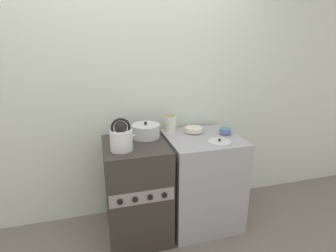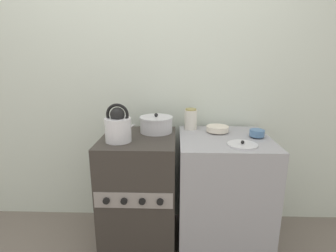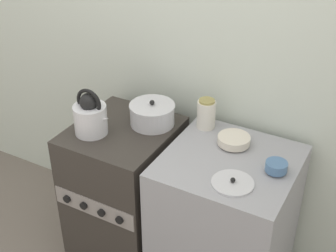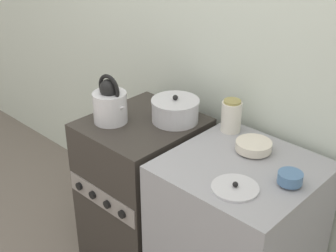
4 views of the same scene
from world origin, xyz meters
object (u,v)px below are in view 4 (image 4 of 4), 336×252
at_px(cooking_pot, 175,110).
at_px(storage_jar, 231,116).
at_px(kettle, 110,103).
at_px(loose_pot_lid, 235,188).
at_px(small_ceramic_bowl, 290,178).
at_px(stove, 143,191).
at_px(enamel_bowl, 254,146).

height_order(cooking_pot, storage_jar, storage_jar).
bearing_deg(kettle, loose_pot_lid, -2.55).
distance_m(kettle, small_ceramic_bowl, 1.00).
distance_m(kettle, loose_pot_lid, 0.84).
height_order(stove, enamel_bowl, enamel_bowl).
height_order(stove, loose_pot_lid, loose_pot_lid).
xyz_separation_m(enamel_bowl, loose_pot_lid, (0.12, -0.31, -0.02)).
relative_size(storage_jar, loose_pot_lid, 0.84).
xyz_separation_m(stove, kettle, (-0.12, -0.11, 0.55)).
bearing_deg(small_ceramic_bowl, cooking_pot, 172.80).
height_order(enamel_bowl, small_ceramic_bowl, small_ceramic_bowl).
distance_m(kettle, cooking_pot, 0.34).
bearing_deg(kettle, small_ceramic_bowl, 8.42).
height_order(cooking_pot, loose_pot_lid, cooking_pot).
xyz_separation_m(enamel_bowl, small_ceramic_bowl, (0.27, -0.13, 0.00)).
xyz_separation_m(stove, storage_jar, (0.39, 0.26, 0.52)).
distance_m(cooking_pot, small_ceramic_bowl, 0.75).
distance_m(stove, storage_jar, 0.70).
height_order(cooking_pot, small_ceramic_bowl, cooking_pot).
bearing_deg(loose_pot_lid, cooking_pot, 155.09).
relative_size(cooking_pot, loose_pot_lid, 1.26).
xyz_separation_m(cooking_pot, storage_jar, (0.27, 0.13, 0.01)).
bearing_deg(stove, loose_pot_lid, -11.37).
distance_m(kettle, enamel_bowl, 0.77).
relative_size(kettle, enamel_bowl, 1.54).
bearing_deg(loose_pot_lid, kettle, 177.45).
distance_m(kettle, storage_jar, 0.63).
relative_size(kettle, loose_pot_lid, 1.31).
distance_m(stove, kettle, 0.57).
relative_size(small_ceramic_bowl, loose_pot_lid, 0.53).
bearing_deg(cooking_pot, stove, -132.40).
distance_m(storage_jar, loose_pot_lid, 0.52).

